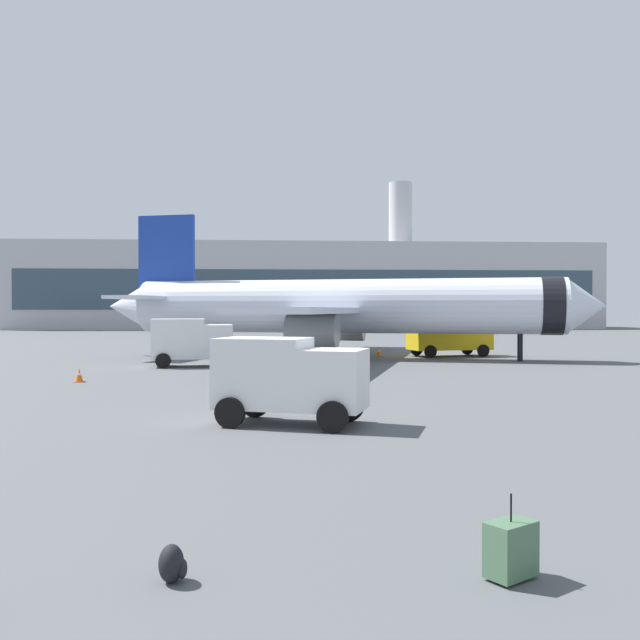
% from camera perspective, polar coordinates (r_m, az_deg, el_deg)
% --- Properties ---
extents(airplane_at_gate, '(35.17, 32.07, 10.50)m').
position_cam_1_polar(airplane_at_gate, '(48.65, 1.72, 1.10)').
color(airplane_at_gate, silver).
rests_on(airplane_at_gate, ground).
extents(service_truck, '(5.02, 2.99, 2.90)m').
position_cam_1_polar(service_truck, '(42.47, -10.64, -1.64)').
color(service_truck, white).
rests_on(service_truck, ground).
extents(fuel_truck, '(6.36, 3.70, 3.20)m').
position_cam_1_polar(fuel_truck, '(51.83, 10.60, -1.01)').
color(fuel_truck, yellow).
rests_on(fuel_truck, ground).
extents(cargo_van, '(4.81, 3.47, 2.60)m').
position_cam_1_polar(cargo_van, '(20.70, -2.58, -4.68)').
color(cargo_van, white).
rests_on(cargo_van, ground).
extents(safety_cone_near, '(0.44, 0.44, 0.68)m').
position_cam_1_polar(safety_cone_near, '(51.42, 4.90, -2.62)').
color(safety_cone_near, '#F2590C').
rests_on(safety_cone_near, ground).
extents(safety_cone_mid, '(0.44, 0.44, 0.66)m').
position_cam_1_polar(safety_cone_mid, '(34.80, -19.32, -4.34)').
color(safety_cone_mid, '#F2590C').
rests_on(safety_cone_mid, ground).
extents(rolling_suitcase, '(0.75, 0.68, 1.10)m').
position_cam_1_polar(rolling_suitcase, '(9.57, 15.53, -17.80)').
color(rolling_suitcase, '#476B4C').
rests_on(rolling_suitcase, ground).
extents(traveller_backpack, '(0.36, 0.40, 0.48)m').
position_cam_1_polar(traveller_backpack, '(9.40, -12.11, -19.16)').
color(traveller_backpack, black).
rests_on(traveller_backpack, ground).
extents(terminal_building, '(105.46, 20.49, 27.38)m').
position_cam_1_polar(terminal_building, '(128.91, -1.02, 2.78)').
color(terminal_building, '#B2B2B7').
rests_on(terminal_building, ground).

